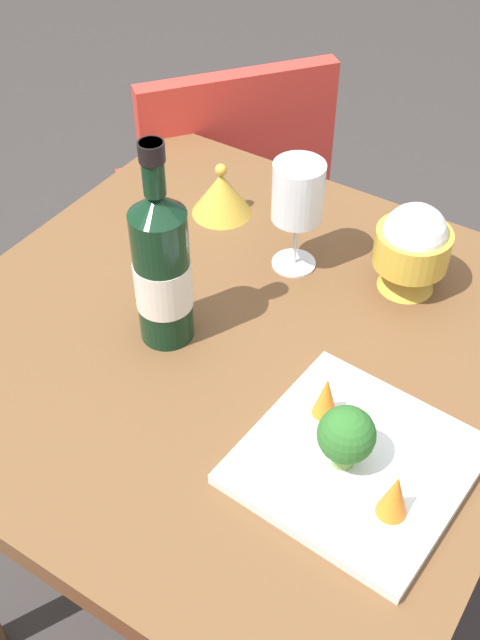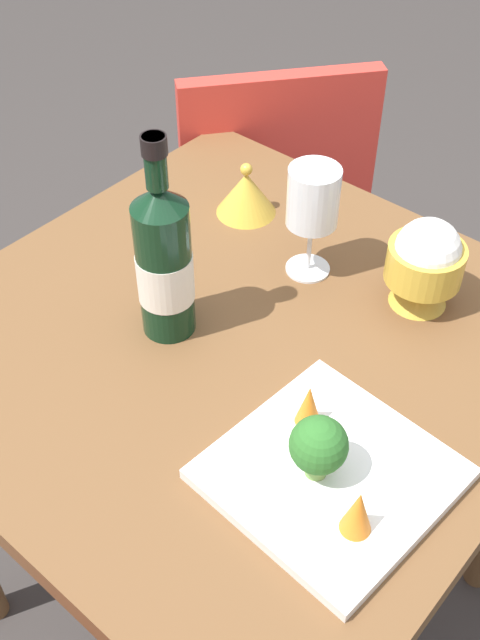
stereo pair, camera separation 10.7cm
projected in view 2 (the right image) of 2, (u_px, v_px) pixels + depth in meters
ground_plane at (240, 593)px, 1.61m from camera, size 8.00×8.00×0.00m
dining_table at (240, 382)px, 1.16m from camera, size 0.82×0.82×0.75m
chair_near_window at (269, 195)px, 1.72m from camera, size 0.56×0.56×0.85m
wine_bottle at (164, 261)px, 1.02m from camera, size 0.08×0.08×0.30m
wine_glass at (313, 200)px, 1.10m from camera, size 0.08×0.08×0.18m
rice_bowl at (425, 262)px, 1.09m from camera, size 0.11×0.11×0.14m
rice_bowl_lid at (246, 193)px, 1.27m from camera, size 0.10×0.10×0.09m
serving_plate at (330, 474)px, 0.91m from camera, size 0.27×0.27×0.02m
broccoli_floret at (319, 446)px, 0.87m from camera, size 0.07×0.07×0.09m
carrot_garnish_left at (309, 405)px, 0.94m from camera, size 0.03×0.03×0.06m
carrot_garnish_right at (358, 511)px, 0.83m from camera, size 0.04×0.04×0.06m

